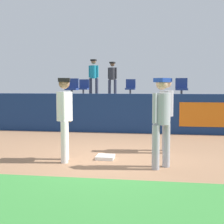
% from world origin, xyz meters
% --- Properties ---
extents(ground_plane, '(60.00, 60.00, 0.00)m').
position_xyz_m(ground_plane, '(0.00, 0.00, 0.00)').
color(ground_plane, '#936B4C').
extents(grass_foreground_strip, '(18.00, 2.80, 0.01)m').
position_xyz_m(grass_foreground_strip, '(0.00, -2.94, 0.00)').
color(grass_foreground_strip, '#388438').
rests_on(grass_foreground_strip, ground_plane).
extents(first_base, '(0.40, 0.40, 0.08)m').
position_xyz_m(first_base, '(0.04, 0.01, 0.04)').
color(first_base, white).
rests_on(first_base, ground_plane).
extents(player_fielder_home, '(0.42, 0.59, 1.84)m').
position_xyz_m(player_fielder_home, '(-0.81, -0.33, 1.06)').
color(player_fielder_home, white).
rests_on(player_fielder_home, ground_plane).
extents(player_runner_visitor, '(0.49, 0.49, 1.83)m').
position_xyz_m(player_runner_visitor, '(1.30, -0.62, 1.06)').
color(player_runner_visitor, '#9EA3AD').
rests_on(player_runner_visitor, ground_plane).
extents(player_coach_visitor, '(0.38, 0.52, 1.86)m').
position_xyz_m(player_coach_visitor, '(1.42, 1.02, 1.08)').
color(player_coach_visitor, '#9EA3AD').
rests_on(player_coach_visitor, ground_plane).
extents(field_wall, '(18.00, 0.26, 1.40)m').
position_xyz_m(field_wall, '(0.01, 4.16, 0.70)').
color(field_wall, navy).
rests_on(field_wall, ground_plane).
extents(bleacher_platform, '(18.00, 4.80, 1.14)m').
position_xyz_m(bleacher_platform, '(0.00, 6.73, 0.57)').
color(bleacher_platform, '#59595E').
rests_on(bleacher_platform, ground_plane).
extents(seat_back_center, '(0.44, 0.44, 0.84)m').
position_xyz_m(seat_back_center, '(-0.08, 7.40, 1.62)').
color(seat_back_center, '#4C4C51').
rests_on(seat_back_center, bleacher_platform).
extents(seat_front_left, '(0.48, 0.44, 0.84)m').
position_xyz_m(seat_front_left, '(-2.32, 5.60, 1.62)').
color(seat_front_left, '#4C4C51').
rests_on(seat_front_left, bleacher_platform).
extents(seat_back_left, '(0.46, 0.44, 0.84)m').
position_xyz_m(seat_back_left, '(-2.28, 7.40, 1.62)').
color(seat_back_left, '#4C4C51').
rests_on(seat_back_left, bleacher_platform).
extents(seat_front_right, '(0.46, 0.44, 0.84)m').
position_xyz_m(seat_front_right, '(2.09, 5.60, 1.62)').
color(seat_front_right, '#4C4C51').
rests_on(seat_front_right, bleacher_platform).
extents(spectator_hooded, '(0.51, 0.40, 1.85)m').
position_xyz_m(spectator_hooded, '(-2.04, 8.49, 2.22)').
color(spectator_hooded, '#33384C').
rests_on(spectator_hooded, bleacher_platform).
extents(spectator_capped, '(0.46, 0.39, 1.69)m').
position_xyz_m(spectator_capped, '(-1.03, 8.13, 2.12)').
color(spectator_capped, '#33384C').
rests_on(spectator_capped, bleacher_platform).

